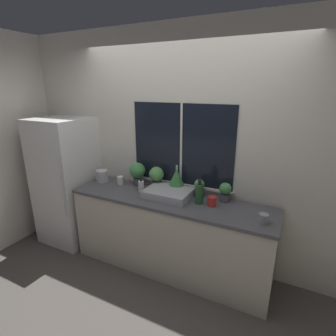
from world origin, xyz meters
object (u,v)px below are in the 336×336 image
potted_plant_left (156,176)px  potted_plant_far_left (137,172)px  potted_plant_right (199,188)px  soap_bottle (141,186)px  refrigerator (68,181)px  mug_white (120,180)px  sink (169,193)px  kettle (102,176)px  potted_plant_far_right (225,191)px  mug_grey (263,219)px  bottle_tall (199,193)px  potted_plant_center (177,178)px  mug_red (212,201)px

potted_plant_left → potted_plant_far_left: bearing=-180.0°
potted_plant_left → potted_plant_right: 0.54m
potted_plant_right → soap_bottle: 0.67m
refrigerator → mug_white: refrigerator is taller
mug_white → sink: bearing=-6.9°
mug_white → kettle: 0.26m
potted_plant_far_right → mug_grey: 0.53m
bottle_tall → mug_grey: (0.66, -0.13, -0.07)m
potted_plant_right → bottle_tall: (0.06, -0.17, 0.01)m
potted_plant_center → soap_bottle: bearing=-157.1°
bottle_tall → kettle: bottle_tall is taller
potted_plant_left → mug_red: (0.74, -0.16, -0.10)m
mug_red → potted_plant_far_left: bearing=170.7°
potted_plant_far_left → potted_plant_far_right: (1.09, 0.00, -0.06)m
refrigerator → potted_plant_center: size_ratio=5.89×
sink → refrigerator: bearing=-178.6°
soap_bottle → potted_plant_center: bearing=22.9°
mug_red → mug_white: (-1.21, 0.08, -0.00)m
bottle_tall → refrigerator: bearing=-179.0°
mug_red → mug_grey: 0.54m
potted_plant_far_left → soap_bottle: 0.24m
potted_plant_far_left → mug_white: (-0.21, -0.08, -0.12)m
mug_white → mug_grey: bearing=-7.4°
refrigerator → potted_plant_right: bearing=6.4°
potted_plant_right → mug_white: 1.02m
potted_plant_left → soap_bottle: 0.21m
potted_plant_center → potted_plant_right: potted_plant_center is taller
mug_red → mug_white: 1.21m
mug_white → potted_plant_center: bearing=6.2°
mug_red → mug_grey: mug_red is taller
potted_plant_far_left → potted_plant_left: 0.27m
bottle_tall → potted_plant_left: bearing=164.2°
potted_plant_far_left → potted_plant_right: bearing=0.0°
potted_plant_far_right → mug_red: 0.20m
potted_plant_far_left → mug_grey: bearing=-11.3°
refrigerator → mug_white: size_ratio=16.88×
potted_plant_far_left → potted_plant_far_right: 1.09m
sink → mug_grey: 1.03m
potted_plant_center → soap_bottle: potted_plant_center is taller
potted_plant_center → mug_red: (0.47, -0.16, -0.12)m
potted_plant_left → potted_plant_far_right: size_ratio=1.29×
potted_plant_far_left → bottle_tall: potted_plant_far_left is taller
sink → potted_plant_far_right: 0.61m
sink → potted_plant_far_left: size_ratio=1.74×
refrigerator → potted_plant_left: 1.29m
sink → potted_plant_left: bearing=145.6°
mug_grey → soap_bottle: bearing=174.0°
mug_red → mug_grey: (0.52, -0.14, -0.01)m
mug_white → potted_plant_far_left: bearing=21.0°
potted_plant_far_right → kettle: (-1.56, -0.11, -0.03)m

